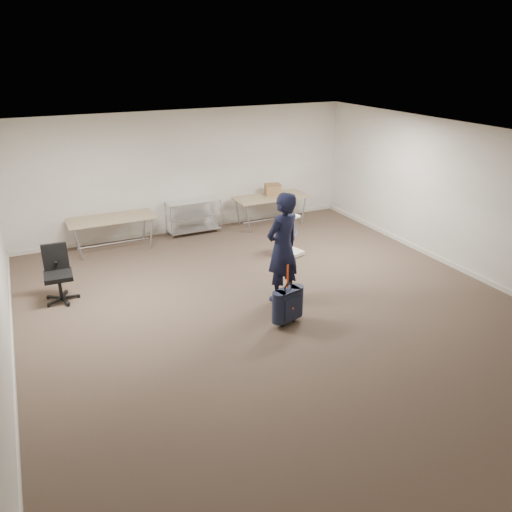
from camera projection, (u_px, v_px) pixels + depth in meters
ground at (277, 311)px, 8.28m from camera, size 9.00×9.00×0.00m
room_shell at (243, 277)px, 9.41m from camera, size 8.00×9.00×9.00m
folding_table_left at (111, 220)px, 10.55m from camera, size 1.80×0.75×0.73m
folding_table_right at (271, 198)px, 12.07m from camera, size 1.80×0.75×0.73m
wire_shelf at (193, 215)px, 11.61m from camera, size 1.22×0.47×0.80m
person at (283, 248)px, 8.35m from camera, size 0.80×0.65×1.91m
suitcase at (288, 304)px, 7.78m from camera, size 0.41×0.29×1.02m
office_chair at (60, 284)px, 8.56m from camera, size 0.59×0.59×0.98m
equipment_cart at (289, 245)px, 10.45m from camera, size 0.58×0.58×0.87m
cardboard_box at (273, 190)px, 12.10m from camera, size 0.42×0.35×0.27m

